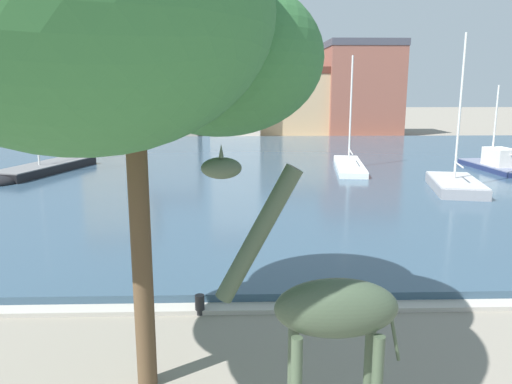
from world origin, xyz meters
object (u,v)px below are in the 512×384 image
(sailboat_white, at_px, (348,166))
(sailboat_navy, at_px, (492,165))
(giraffe_statue, at_px, (326,314))
(sailboat_grey, at_px, (453,185))
(mooring_bollard, at_px, (200,305))
(sailboat_black, at_px, (38,172))
(shade_tree, at_px, (120,35))

(sailboat_white, xyz_separation_m, sailboat_navy, (9.37, -1.02, 0.17))
(giraffe_statue, xyz_separation_m, sailboat_navy, (15.50, 25.61, -1.90))
(sailboat_grey, bearing_deg, mooring_bollard, -131.47)
(sailboat_black, distance_m, sailboat_navy, 29.35)
(sailboat_white, distance_m, sailboat_black, 20.07)
(sailboat_navy, xyz_separation_m, mooring_bollard, (-17.71, -20.38, -0.32))
(sailboat_white, distance_m, sailboat_grey, 8.41)
(sailboat_grey, bearing_deg, sailboat_white, 118.81)
(shade_tree, bearing_deg, sailboat_black, 115.51)
(shade_tree, distance_m, mooring_bollard, 6.99)
(giraffe_statue, xyz_separation_m, sailboat_white, (6.13, 26.63, -2.07))
(sailboat_black, bearing_deg, mooring_bollard, -58.92)
(sailboat_grey, distance_m, sailboat_navy, 8.28)
(shade_tree, xyz_separation_m, mooring_bollard, (0.86, 3.27, -6.12))
(shade_tree, bearing_deg, mooring_bollard, 75.21)
(sailboat_black, relative_size, mooring_bollard, 18.93)
(sailboat_navy, height_order, shade_tree, shade_tree)
(giraffe_statue, height_order, shade_tree, shade_tree)
(sailboat_navy, relative_size, shade_tree, 0.86)
(sailboat_white, xyz_separation_m, shade_tree, (-9.21, -24.66, 5.97))
(sailboat_grey, xyz_separation_m, shade_tree, (-13.26, -17.29, 5.89))
(sailboat_grey, bearing_deg, shade_tree, -127.47)
(sailboat_navy, relative_size, mooring_bollard, 14.45)
(giraffe_statue, relative_size, sailboat_black, 0.51)
(sailboat_black, bearing_deg, sailboat_white, 6.07)
(giraffe_statue, distance_m, shade_tree, 5.34)
(shade_tree, relative_size, mooring_bollard, 16.85)
(sailboat_black, height_order, sailboat_navy, sailboat_black)
(giraffe_statue, xyz_separation_m, sailboat_black, (-13.83, 24.51, -2.02))
(sailboat_grey, distance_m, shade_tree, 22.57)
(sailboat_white, distance_m, mooring_bollard, 22.96)
(sailboat_white, xyz_separation_m, mooring_bollard, (-8.35, -21.39, -0.15))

